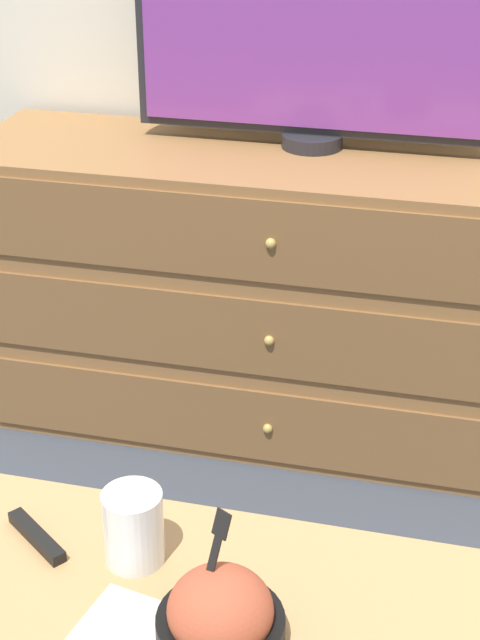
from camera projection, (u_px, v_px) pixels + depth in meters
name	position (u px, v px, depth m)	size (l,w,h in m)	color
ground_plane	(345.00, 376.00, 2.82)	(12.00, 12.00, 0.00)	#383D47
dresser	(289.00, 297.00, 2.45)	(1.57, 0.47, 0.73)	olive
tv	(316.00, 26.00, 2.22)	(0.85, 0.15, 0.55)	#232328
takeout_bowl	(220.00, 617.00, 1.28)	(0.17, 0.17, 0.19)	black
drink_cup	(134.00, 531.00, 1.42)	(0.09, 0.09, 0.12)	#9E6638
remote_control	(37.00, 536.00, 1.47)	(0.12, 0.10, 0.02)	black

